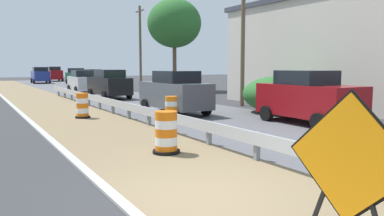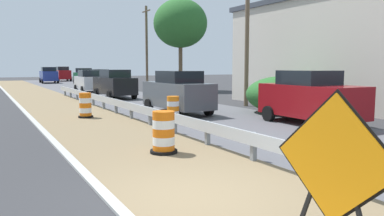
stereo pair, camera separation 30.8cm
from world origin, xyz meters
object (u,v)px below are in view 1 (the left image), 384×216
at_px(traffic_barrel_nearest, 166,134).
at_px(car_trailing_far_lane, 83,81).
at_px(car_lead_near_lane, 40,75).
at_px(car_distant_c, 54,74).
at_px(car_mid_far_lane, 76,76).
at_px(car_distant_a, 308,97).
at_px(utility_pole_mid, 140,46).
at_px(car_lead_far_lane, 109,84).
at_px(warning_sign_diamond, 348,164).
at_px(utility_pole_near, 243,35).
at_px(traffic_barrel_close, 171,110).
at_px(car_trailing_near_lane, 93,78).
at_px(traffic_barrel_mid, 82,107).
at_px(car_distant_b, 175,92).

xyz_separation_m(traffic_barrel_nearest, car_trailing_far_lane, (4.15, 23.77, 0.47)).
bearing_deg(car_lead_near_lane, car_distant_c, -23.81).
xyz_separation_m(car_mid_far_lane, car_distant_a, (-0.21, -37.53, 0.04)).
relative_size(car_distant_a, utility_pole_mid, 0.52).
relative_size(car_lead_far_lane, car_trailing_far_lane, 1.11).
bearing_deg(warning_sign_diamond, traffic_barrel_nearest, -100.96).
relative_size(car_trailing_far_lane, utility_pole_mid, 0.52).
height_order(car_mid_far_lane, car_distant_a, car_distant_a).
bearing_deg(utility_pole_near, traffic_barrel_close, -153.86).
height_order(warning_sign_diamond, car_distant_a, car_distant_a).
distance_m(traffic_barrel_nearest, car_distant_a, 7.33).
height_order(car_trailing_near_lane, utility_pole_mid, utility_pole_mid).
height_order(traffic_barrel_mid, car_distant_b, car_distant_b).
distance_m(car_mid_far_lane, car_distant_c, 12.19).
bearing_deg(utility_pole_mid, warning_sign_diamond, -108.86).
bearing_deg(car_distant_a, traffic_barrel_close, -127.21).
distance_m(warning_sign_diamond, car_trailing_far_lane, 29.78).
height_order(warning_sign_diamond, traffic_barrel_close, warning_sign_diamond).
xyz_separation_m(car_trailing_far_lane, car_distant_b, (-0.04, -16.69, 0.05)).
xyz_separation_m(warning_sign_diamond, car_trailing_far_lane, (4.50, 29.43, -0.09)).
xyz_separation_m(warning_sign_diamond, car_distant_a, (7.49, 7.24, -0.01)).
height_order(traffic_barrel_close, car_trailing_near_lane, car_trailing_near_lane).
distance_m(traffic_barrel_close, car_distant_c, 46.42).
bearing_deg(traffic_barrel_mid, car_lead_far_lane, 64.97).
relative_size(warning_sign_diamond, car_lead_near_lane, 0.43).
height_order(traffic_barrel_nearest, utility_pole_mid, utility_pole_mid).
distance_m(car_distant_c, utility_pole_mid, 25.99).
height_order(car_distant_a, car_distant_c, car_distant_c).
height_order(car_lead_far_lane, car_distant_a, car_distant_a).
bearing_deg(car_lead_near_lane, utility_pole_mid, -159.61).
distance_m(car_trailing_near_lane, car_distant_b, 24.83).
distance_m(car_lead_near_lane, car_distant_c, 6.86).
bearing_deg(car_distant_a, car_distant_c, -178.04).
bearing_deg(traffic_barrel_nearest, car_lead_far_lane, 76.15).
relative_size(car_trailing_near_lane, car_mid_far_lane, 1.07).
distance_m(traffic_barrel_close, car_lead_far_lane, 12.20).
distance_m(car_trailing_near_lane, utility_pole_near, 23.86).
height_order(car_lead_near_lane, car_distant_b, car_lead_near_lane).
bearing_deg(car_trailing_far_lane, car_lead_far_lane, -178.08).
relative_size(car_lead_near_lane, utility_pole_near, 0.60).
relative_size(car_lead_near_lane, car_lead_far_lane, 1.01).
distance_m(car_trailing_near_lane, car_lead_far_lane, 14.86).
height_order(car_distant_b, utility_pole_mid, utility_pole_mid).
xyz_separation_m(car_mid_far_lane, car_trailing_far_lane, (-3.20, -15.33, -0.04)).
relative_size(car_distant_a, car_distant_c, 1.00).
relative_size(car_mid_far_lane, utility_pole_near, 0.55).
bearing_deg(car_distant_a, warning_sign_diamond, -44.18).
height_order(warning_sign_diamond, car_lead_far_lane, car_lead_far_lane).
distance_m(car_distant_c, utility_pole_near, 43.32).
bearing_deg(traffic_barrel_mid, warning_sign_diamond, -90.98).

